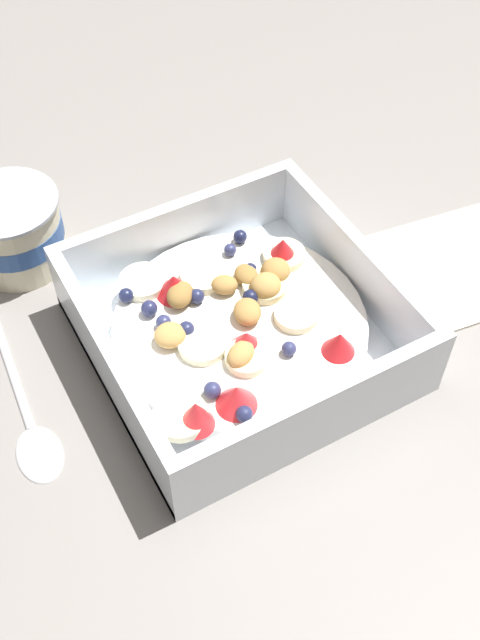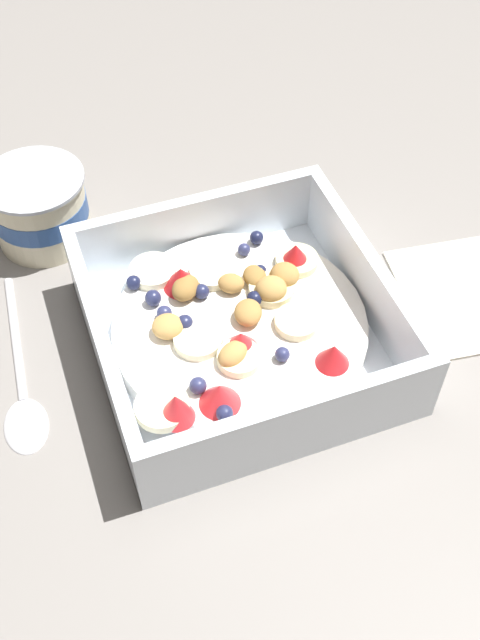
% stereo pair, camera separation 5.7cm
% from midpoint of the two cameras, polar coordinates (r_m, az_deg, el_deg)
% --- Properties ---
extents(ground_plane, '(2.40, 2.40, 0.00)m').
position_cam_midpoint_polar(ground_plane, '(0.59, -0.54, -2.55)').
color(ground_plane, gray).
extents(fruit_bowl, '(0.22, 0.22, 0.06)m').
position_cam_midpoint_polar(fruit_bowl, '(0.57, -2.90, -0.76)').
color(fruit_bowl, white).
rests_on(fruit_bowl, ground).
extents(spoon, '(0.04, 0.17, 0.01)m').
position_cam_midpoint_polar(spoon, '(0.57, -18.29, -7.61)').
color(spoon, silver).
rests_on(spoon, ground).
extents(yogurt_cup, '(0.09, 0.09, 0.06)m').
position_cam_midpoint_polar(yogurt_cup, '(0.66, -19.02, 6.23)').
color(yogurt_cup, beige).
rests_on(yogurt_cup, ground).
extents(folded_napkin, '(0.13, 0.13, 0.01)m').
position_cam_midpoint_polar(folded_napkin, '(0.66, 13.66, 3.87)').
color(folded_napkin, silver).
rests_on(folded_napkin, ground).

